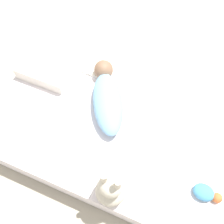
# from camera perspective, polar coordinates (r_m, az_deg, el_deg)

# --- Properties ---
(ground_plane) EXTENTS (12.00, 12.00, 0.00)m
(ground_plane) POSITION_cam_1_polar(r_m,az_deg,el_deg) (1.81, 0.83, -5.37)
(ground_plane) COLOR #B2A893
(bed_mattress) EXTENTS (1.56, 0.95, 0.21)m
(bed_mattress) POSITION_cam_1_polar(r_m,az_deg,el_deg) (1.72, 0.88, -4.04)
(bed_mattress) COLOR white
(bed_mattress) RESTS_ON ground_plane
(burp_cloth) EXTENTS (0.23, 0.15, 0.02)m
(burp_cloth) POSITION_cam_1_polar(r_m,az_deg,el_deg) (1.83, -2.43, 9.35)
(burp_cloth) COLOR white
(burp_cloth) RESTS_ON bed_mattress
(swaddled_baby) EXTENTS (0.38, 0.53, 0.13)m
(swaddled_baby) POSITION_cam_1_polar(r_m,az_deg,el_deg) (1.64, -1.09, 3.27)
(swaddled_baby) COLOR #7FB7E5
(swaddled_baby) RESTS_ON bed_mattress
(pillow) EXTENTS (0.35, 0.37, 0.09)m
(pillow) POSITION_cam_1_polar(r_m,az_deg,el_deg) (1.87, -13.09, 10.63)
(pillow) COLOR white
(pillow) RESTS_ON bed_mattress
(bunny_plush) EXTENTS (0.16, 0.16, 0.33)m
(bunny_plush) POSITION_cam_1_polar(r_m,az_deg,el_deg) (1.37, -0.23, -16.36)
(bunny_plush) COLOR beige
(bunny_plush) RESTS_ON bed_mattress
(turtle_plush) EXTENTS (0.16, 0.09, 0.06)m
(turtle_plush) POSITION_cam_1_polar(r_m,az_deg,el_deg) (1.55, 19.86, -16.32)
(turtle_plush) COLOR #4C99C6
(turtle_plush) RESTS_ON bed_mattress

